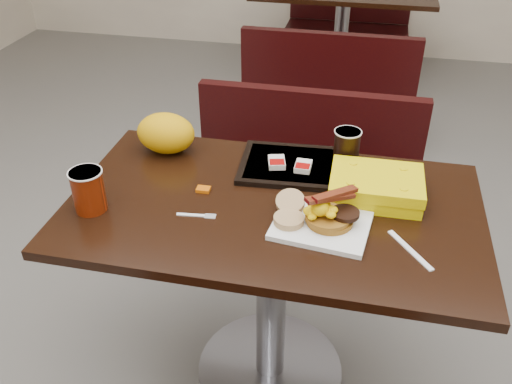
% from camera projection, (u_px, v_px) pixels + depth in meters
% --- Properties ---
extents(floor, '(6.00, 7.00, 0.01)m').
position_uv_depth(floor, '(270.00, 371.00, 2.03)').
color(floor, slate).
rests_on(floor, ground).
extents(table_near, '(1.20, 0.70, 0.75)m').
position_uv_depth(table_near, '(271.00, 297.00, 1.82)').
color(table_near, black).
rests_on(table_near, floor).
extents(bench_near_n, '(1.00, 0.46, 0.72)m').
position_uv_depth(bench_near_n, '(302.00, 187.00, 2.40)').
color(bench_near_n, black).
rests_on(bench_near_n, floor).
extents(table_far, '(1.20, 0.70, 0.75)m').
position_uv_depth(table_far, '(340.00, 43.00, 3.93)').
color(table_far, black).
rests_on(table_far, floor).
extents(bench_far_s, '(1.00, 0.46, 0.72)m').
position_uv_depth(bench_far_s, '(330.00, 82.00, 3.37)').
color(bench_far_s, black).
rests_on(bench_far_s, floor).
extents(bench_far_n, '(1.00, 0.46, 0.72)m').
position_uv_depth(bench_far_n, '(347.00, 17.00, 4.51)').
color(bench_far_n, black).
rests_on(bench_far_n, floor).
extents(platter, '(0.28, 0.23, 0.02)m').
position_uv_depth(platter, '(321.00, 226.00, 1.51)').
color(platter, white).
rests_on(platter, table_near).
extents(pancake_stack, '(0.16, 0.16, 0.03)m').
position_uv_depth(pancake_stack, '(330.00, 218.00, 1.51)').
color(pancake_stack, '#916318').
rests_on(pancake_stack, platter).
extents(sausage_patty, '(0.09, 0.09, 0.01)m').
position_uv_depth(sausage_patty, '(345.00, 213.00, 1.49)').
color(sausage_patty, black).
rests_on(sausage_patty, pancake_stack).
extents(scrambled_eggs, '(0.10, 0.10, 0.04)m').
position_uv_depth(scrambled_eggs, '(320.00, 210.00, 1.48)').
color(scrambled_eggs, yellow).
rests_on(scrambled_eggs, pancake_stack).
extents(bacon_strips, '(0.16, 0.14, 0.01)m').
position_uv_depth(bacon_strips, '(330.00, 197.00, 1.47)').
color(bacon_strips, '#3E0408').
rests_on(bacon_strips, scrambled_eggs).
extents(muffin_bottom, '(0.08, 0.08, 0.02)m').
position_uv_depth(muffin_bottom, '(289.00, 220.00, 1.51)').
color(muffin_bottom, tan).
rests_on(muffin_bottom, platter).
extents(muffin_top, '(0.08, 0.08, 0.05)m').
position_uv_depth(muffin_top, '(290.00, 202.00, 1.56)').
color(muffin_top, tan).
rests_on(muffin_top, platter).
extents(coffee_cup_near, '(0.09, 0.09, 0.13)m').
position_uv_depth(coffee_cup_near, '(88.00, 191.00, 1.55)').
color(coffee_cup_near, '#961F05').
rests_on(coffee_cup_near, table_near).
extents(fork, '(0.11, 0.03, 0.00)m').
position_uv_depth(fork, '(191.00, 215.00, 1.56)').
color(fork, white).
rests_on(fork, table_near).
extents(knife, '(0.12, 0.15, 0.00)m').
position_uv_depth(knife, '(410.00, 250.00, 1.43)').
color(knife, white).
rests_on(knife, table_near).
extents(condiment_syrup, '(0.04, 0.03, 0.01)m').
position_uv_depth(condiment_syrup, '(203.00, 189.00, 1.67)').
color(condiment_syrup, '#C75508').
rests_on(condiment_syrup, table_near).
extents(tray, '(0.39, 0.29, 0.02)m').
position_uv_depth(tray, '(298.00, 166.00, 1.77)').
color(tray, black).
rests_on(tray, table_near).
extents(hashbrown_sleeve_left, '(0.07, 0.08, 0.02)m').
position_uv_depth(hashbrown_sleeve_left, '(277.00, 162.00, 1.76)').
color(hashbrown_sleeve_left, silver).
rests_on(hashbrown_sleeve_left, tray).
extents(hashbrown_sleeve_right, '(0.05, 0.07, 0.02)m').
position_uv_depth(hashbrown_sleeve_right, '(303.00, 166.00, 1.74)').
color(hashbrown_sleeve_right, silver).
rests_on(hashbrown_sleeve_right, tray).
extents(coffee_cup_far, '(0.09, 0.09, 0.11)m').
position_uv_depth(coffee_cup_far, '(347.00, 147.00, 1.74)').
color(coffee_cup_far, black).
rests_on(coffee_cup_far, tray).
extents(clamshell, '(0.27, 0.21, 0.07)m').
position_uv_depth(clamshell, '(376.00, 186.00, 1.62)').
color(clamshell, '#E0C603').
rests_on(clamshell, table_near).
extents(paper_bag, '(0.21, 0.17, 0.14)m').
position_uv_depth(paper_bag, '(166.00, 133.00, 1.83)').
color(paper_bag, '#D2A507').
rests_on(paper_bag, table_near).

